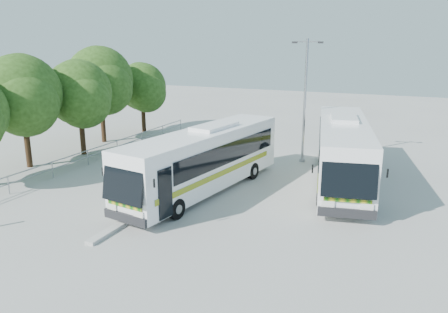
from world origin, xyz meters
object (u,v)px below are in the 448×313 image
at_px(tree_far_c, 80,93).
at_px(tree_far_e, 143,87).
at_px(tree_far_d, 101,80).
at_px(coach_main, 204,159).
at_px(lamppost, 305,96).
at_px(tree_far_b, 22,94).
at_px(coach_adjacent, 343,150).

bearing_deg(tree_far_c, tree_far_e, 93.54).
distance_m(tree_far_d, coach_main, 14.65).
distance_m(tree_far_d, lamppost, 15.58).
distance_m(tree_far_e, coach_main, 16.73).
height_order(tree_far_c, tree_far_d, tree_far_d).
relative_size(tree_far_b, tree_far_e, 1.17).
relative_size(tree_far_d, tree_far_e, 1.24).
relative_size(tree_far_c, lamppost, 0.83).
distance_m(coach_main, coach_adjacent, 7.69).
relative_size(tree_far_b, coach_main, 0.59).
relative_size(tree_far_b, lamppost, 0.89).
height_order(tree_far_d, tree_far_e, tree_far_d).
bearing_deg(coach_main, lamppost, 76.36).
bearing_deg(coach_adjacent, tree_far_e, 146.09).
bearing_deg(tree_far_e, tree_far_b, -91.83).
xyz_separation_m(tree_far_d, coach_adjacent, (18.60, -2.92, -2.96)).
distance_m(coach_main, lamppost, 8.87).
xyz_separation_m(tree_far_b, tree_far_c, (0.89, 3.90, -0.31)).
distance_m(tree_far_d, tree_far_e, 4.65).
xyz_separation_m(tree_far_c, coach_adjacent, (17.41, 0.78, -2.40)).
xyz_separation_m(tree_far_d, coach_main, (12.31, -7.34, -3.05)).
bearing_deg(coach_main, coach_adjacent, 43.97).
height_order(tree_far_d, coach_adjacent, tree_far_d).
height_order(tree_far_c, lamppost, lamppost).
distance_m(tree_far_c, coach_main, 11.96).
distance_m(tree_far_c, coach_adjacent, 17.59).
distance_m(tree_far_b, coach_adjacent, 19.09).
bearing_deg(tree_far_d, coach_adjacent, -8.91).
bearing_deg(tree_far_e, coach_adjacent, -22.48).
bearing_deg(tree_far_d, tree_far_e, 81.37).
xyz_separation_m(tree_far_c, tree_far_e, (-0.51, 8.20, -0.37)).
bearing_deg(tree_far_e, lamppost, -15.00).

